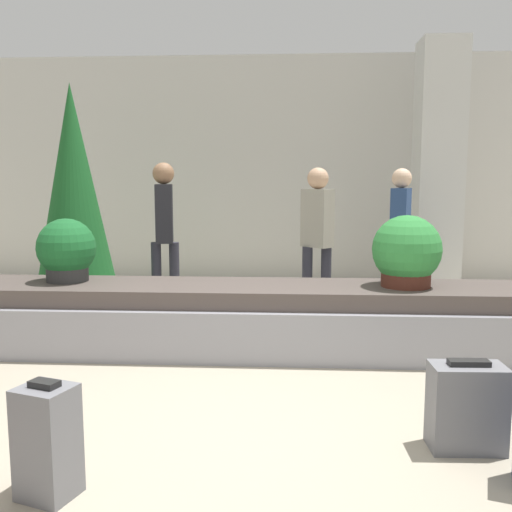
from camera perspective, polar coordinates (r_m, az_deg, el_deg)
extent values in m
plane|color=#9E937F|center=(3.51, -1.72, -17.15)|extent=(18.00, 18.00, 0.00)
cube|color=beige|center=(8.21, 1.46, 8.51)|extent=(18.00, 0.06, 3.20)
cube|color=gray|center=(5.00, 0.00, -6.98)|extent=(6.68, 0.94, 0.42)
cube|color=#4C423D|center=(4.93, 0.00, -3.75)|extent=(6.41, 0.78, 0.15)
cube|color=silver|center=(7.67, 17.71, 8.22)|extent=(0.56, 0.56, 3.20)
cube|color=slate|center=(3.42, 20.31, -14.01)|extent=(0.40, 0.24, 0.48)
cube|color=black|center=(3.34, 20.51, -9.96)|extent=(0.22, 0.09, 0.03)
cube|color=slate|center=(2.94, -20.14, -17.07)|extent=(0.30, 0.28, 0.53)
cube|color=black|center=(2.84, -20.41, -11.90)|extent=(0.15, 0.11, 0.03)
cylinder|color=#2D2D2D|center=(5.36, -18.34, -1.54)|extent=(0.37, 0.37, 0.16)
sphere|color=#195B28|center=(5.33, -18.44, 0.81)|extent=(0.52, 0.52, 0.52)
cylinder|color=#4C2319|center=(4.99, 14.74, -2.07)|extent=(0.41, 0.41, 0.16)
sphere|color=#2D7F38|center=(4.96, 14.84, 0.64)|extent=(0.58, 0.58, 0.58)
cylinder|color=#282833|center=(6.80, 13.24, -1.79)|extent=(0.11, 0.11, 0.77)
cylinder|color=#282833|center=(6.83, 14.89, -1.80)|extent=(0.11, 0.11, 0.77)
cube|color=navy|center=(6.74, 14.26, 4.00)|extent=(0.28, 0.36, 0.61)
sphere|color=beige|center=(6.73, 14.38, 7.55)|extent=(0.22, 0.22, 0.22)
cylinder|color=#282833|center=(6.37, -9.91, -2.20)|extent=(0.11, 0.11, 0.80)
cylinder|color=#282833|center=(6.33, -8.14, -2.23)|extent=(0.11, 0.11, 0.80)
cube|color=#232328|center=(6.27, -9.16, 4.22)|extent=(0.23, 0.35, 0.63)
sphere|color=#936B4C|center=(6.26, -9.25, 8.16)|extent=(0.23, 0.23, 0.23)
cylinder|color=#282833|center=(6.12, 5.13, -2.65)|extent=(0.11, 0.11, 0.77)
cylinder|color=#282833|center=(6.13, 7.00, -2.66)|extent=(0.11, 0.11, 0.77)
cube|color=gray|center=(6.04, 6.16, 3.78)|extent=(0.36, 0.35, 0.61)
sphere|color=tan|center=(6.03, 6.22, 7.73)|extent=(0.22, 0.22, 0.22)
cylinder|color=#4C331E|center=(6.72, -17.33, -4.61)|extent=(0.16, 0.16, 0.18)
cone|color=#195623|center=(6.57, -17.76, 6.14)|extent=(0.91, 0.91, 2.33)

